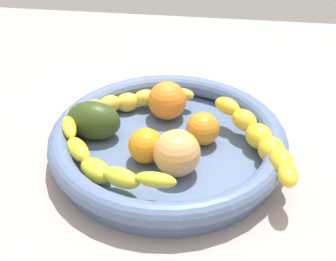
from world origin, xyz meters
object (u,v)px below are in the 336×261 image
at_px(fruit_bowl, 168,142).
at_px(orange_mid_left, 146,146).
at_px(banana_draped_left, 129,102).
at_px(banana_draped_right, 100,162).
at_px(orange_front, 203,129).
at_px(avocado_dark, 93,121).
at_px(orange_mid_right, 167,101).
at_px(banana_arching_top, 262,140).
at_px(peach_blush, 177,153).

bearing_deg(fruit_bowl, orange_mid_left, 143.95).
distance_m(banana_draped_left, banana_draped_right, 0.17).
height_order(fruit_bowl, orange_front, orange_front).
relative_size(banana_draped_right, orange_mid_left, 3.71).
bearing_deg(avocado_dark, orange_mid_right, -57.23).
bearing_deg(orange_front, banana_draped_left, 62.45).
bearing_deg(fruit_bowl, orange_mid_right, 8.64).
xyz_separation_m(fruit_bowl, orange_mid_left, (-0.04, 0.03, 0.02)).
distance_m(fruit_bowl, avocado_dark, 0.12).
relative_size(banana_draped_right, banana_arching_top, 0.96).
xyz_separation_m(orange_mid_left, avocado_dark, (0.05, 0.09, 0.00)).
bearing_deg(banana_draped_right, peach_blush, -76.65).
bearing_deg(banana_draped_right, orange_mid_left, -51.36).
distance_m(banana_arching_top, orange_mid_right, 0.18).
relative_size(fruit_bowl, banana_draped_left, 1.78).
bearing_deg(fruit_bowl, banana_draped_left, 42.85).
distance_m(banana_draped_left, banana_arching_top, 0.24).
xyz_separation_m(banana_draped_right, orange_mid_right, (0.17, -0.07, 0.01)).
distance_m(banana_arching_top, avocado_dark, 0.26).
distance_m(banana_draped_left, orange_mid_right, 0.07).
xyz_separation_m(fruit_bowl, peach_blush, (-0.06, -0.02, 0.03)).
relative_size(banana_draped_right, orange_mid_right, 3.03).
xyz_separation_m(fruit_bowl, banana_draped_right, (-0.08, 0.08, 0.02)).
bearing_deg(banana_arching_top, orange_front, 74.03).
height_order(banana_draped_left, orange_front, orange_front).
bearing_deg(banana_arching_top, fruit_bowl, 86.68).
bearing_deg(fruit_bowl, orange_front, -71.81).
height_order(orange_front, orange_mid_right, orange_mid_right).
relative_size(fruit_bowl, orange_front, 7.00).
height_order(orange_mid_right, peach_blush, peach_blush).
distance_m(fruit_bowl, banana_draped_right, 0.12).
xyz_separation_m(banana_arching_top, orange_mid_right, (0.09, 0.15, 0.00)).
height_order(orange_mid_left, avocado_dark, avocado_dark).
height_order(banana_draped_right, orange_front, orange_front).
height_order(banana_arching_top, orange_front, banana_arching_top).
relative_size(banana_draped_left, banana_arching_top, 1.00).
xyz_separation_m(banana_draped_left, orange_mid_right, (-0.00, -0.07, 0.01)).
xyz_separation_m(banana_draped_left, orange_mid_left, (-0.12, -0.05, 0.00)).
bearing_deg(orange_mid_left, banana_draped_left, 22.83).
bearing_deg(peach_blush, avocado_dark, 63.26).
relative_size(fruit_bowl, avocado_dark, 4.18).
relative_size(banana_arching_top, orange_mid_left, 3.88).
bearing_deg(orange_mid_left, peach_blush, -113.09).
height_order(orange_mid_left, peach_blush, peach_blush).
bearing_deg(peach_blush, fruit_bowl, 19.43).
bearing_deg(banana_arching_top, orange_mid_left, 100.02).
bearing_deg(avocado_dark, banana_arching_top, -94.57).
bearing_deg(banana_draped_left, banana_draped_right, 178.39).
xyz_separation_m(orange_front, orange_mid_right, (0.07, 0.06, 0.01)).
bearing_deg(banana_arching_top, banana_draped_left, 66.87).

